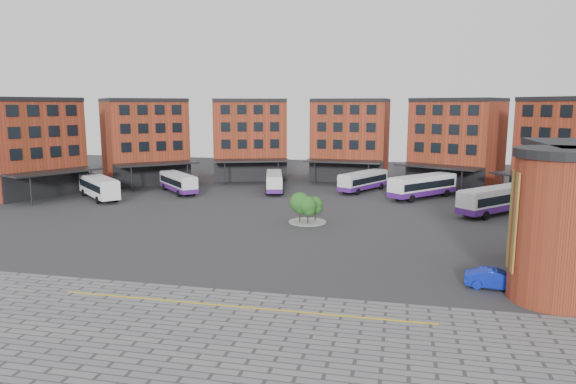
% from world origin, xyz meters
% --- Properties ---
extents(ground, '(160.00, 160.00, 0.00)m').
position_xyz_m(ground, '(0.00, 0.00, 0.00)').
color(ground, '#28282B').
rests_on(ground, ground).
extents(paving_zone, '(50.00, 22.00, 0.02)m').
position_xyz_m(paving_zone, '(2.00, -22.00, 0.01)').
color(paving_zone, slate).
rests_on(paving_zone, ground).
extents(yellow_line, '(26.00, 0.15, 0.02)m').
position_xyz_m(yellow_line, '(2.00, -14.00, 0.03)').
color(yellow_line, gold).
rests_on(yellow_line, paving_zone).
extents(main_building, '(94.14, 42.48, 14.60)m').
position_xyz_m(main_building, '(-4.77, 38.25, 7.23)').
color(main_building, maroon).
rests_on(main_building, ground).
extents(tree_island, '(4.40, 4.40, 3.62)m').
position_xyz_m(tree_island, '(1.89, 11.49, 2.05)').
color(tree_island, gray).
rests_on(tree_island, ground).
extents(bus_a, '(10.26, 9.53, 3.23)m').
position_xyz_m(bus_a, '(-30.28, 20.43, 1.92)').
color(bus_a, white).
rests_on(bus_a, ground).
extents(bus_b, '(9.18, 9.42, 3.01)m').
position_xyz_m(bus_b, '(-21.27, 27.81, 1.63)').
color(bus_b, white).
rests_on(bus_b, ground).
extents(bus_c, '(4.92, 10.73, 2.95)m').
position_xyz_m(bus_c, '(-6.99, 32.16, 1.60)').
color(bus_c, silver).
rests_on(bus_c, ground).
extents(bus_d, '(7.33, 10.82, 3.08)m').
position_xyz_m(bus_d, '(6.71, 35.44, 1.67)').
color(bus_d, silver).
rests_on(bus_d, ground).
extents(bus_e, '(10.08, 10.86, 3.40)m').
position_xyz_m(bus_e, '(15.61, 31.00, 1.84)').
color(bus_e, white).
rests_on(bus_e, ground).
extents(bus_f, '(10.31, 10.72, 3.41)m').
position_xyz_m(bus_f, '(24.06, 21.42, 1.85)').
color(bus_f, silver).
rests_on(bus_f, ground).
extents(blue_car, '(4.58, 2.03, 1.46)m').
position_xyz_m(blue_car, '(19.55, -6.50, 0.73)').
color(blue_car, '#0D21B1').
rests_on(blue_car, ground).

